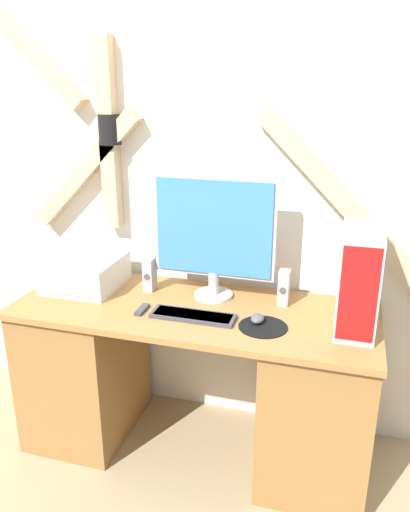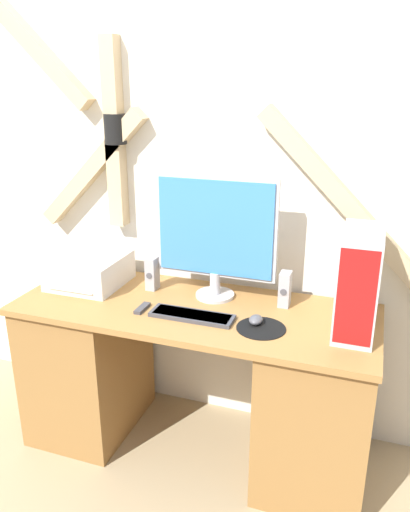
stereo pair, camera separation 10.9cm
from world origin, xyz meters
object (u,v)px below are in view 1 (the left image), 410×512
(computer_tower, at_px, (358,279))
(speaker_left, at_px, (150,274))
(mouse, at_px, (257,319))
(printer, at_px, (85,273))
(monitor, at_px, (214,232))
(keyboard, at_px, (193,316))
(speaker_right, at_px, (284,288))
(remote_control, at_px, (142,310))

(computer_tower, height_order, speaker_left, computer_tower)
(mouse, relative_size, printer, 0.22)
(speaker_left, bearing_deg, computer_tower, -7.13)
(monitor, xyz_separation_m, keyboard, (-0.03, -0.26, -0.32))
(mouse, bearing_deg, speaker_right, 71.15)
(mouse, bearing_deg, keyboard, -174.32)
(keyboard, xyz_separation_m, speaker_left, (-0.31, 0.24, 0.07))
(speaker_left, distance_m, speaker_right, 0.67)
(mouse, distance_m, remote_control, 0.54)
(monitor, relative_size, speaker_left, 3.54)
(speaker_left, relative_size, remote_control, 1.51)
(monitor, height_order, keyboard, monitor)
(mouse, height_order, speaker_left, speaker_left)
(monitor, distance_m, speaker_right, 0.42)
(monitor, bearing_deg, computer_tower, -11.93)
(printer, relative_size, speaker_left, 2.14)
(mouse, xyz_separation_m, speaker_left, (-0.59, 0.21, 0.06))
(monitor, relative_size, mouse, 7.58)
(mouse, height_order, computer_tower, computer_tower)
(printer, height_order, remote_control, printer)
(printer, height_order, speaker_right, speaker_right)
(printer, relative_size, remote_control, 3.22)
(speaker_left, bearing_deg, keyboard, -38.39)
(keyboard, height_order, speaker_right, speaker_right)
(computer_tower, relative_size, speaker_right, 2.61)
(printer, bearing_deg, speaker_right, 4.01)
(monitor, distance_m, remote_control, 0.50)
(speaker_left, height_order, remote_control, speaker_left)
(keyboard, bearing_deg, printer, 163.38)
(computer_tower, bearing_deg, monitor, 168.07)
(monitor, xyz_separation_m, remote_control, (-0.27, -0.26, -0.32))
(monitor, bearing_deg, remote_control, -136.29)
(speaker_left, xyz_separation_m, speaker_right, (0.67, 0.02, 0.00))
(mouse, height_order, speaker_right, speaker_right)
(speaker_right, bearing_deg, mouse, -108.85)
(mouse, xyz_separation_m, speaker_right, (0.08, 0.23, 0.06))
(keyboard, relative_size, computer_tower, 0.87)
(remote_control, bearing_deg, mouse, 3.22)
(computer_tower, bearing_deg, printer, 176.81)
(speaker_left, bearing_deg, speaker_right, 1.71)
(mouse, xyz_separation_m, computer_tower, (0.41, 0.09, 0.20))
(computer_tower, xyz_separation_m, speaker_left, (-1.00, 0.13, -0.14))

